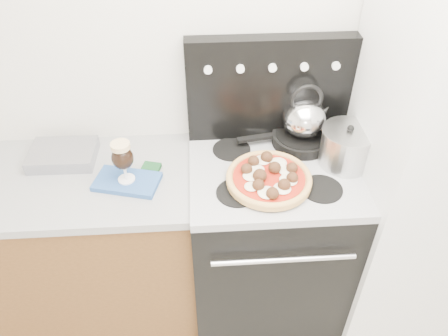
{
  "coord_description": "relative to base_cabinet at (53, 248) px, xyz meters",
  "views": [
    {
      "loc": [
        -0.25,
        -0.31,
        2.18
      ],
      "look_at": [
        -0.15,
        1.05,
        1.04
      ],
      "focal_mm": 35.0,
      "sensor_mm": 36.0,
      "label": 1
    }
  ],
  "objects": [
    {
      "name": "room_shell",
      "position": [
        1.02,
        -0.91,
        0.82
      ],
      "size": [
        3.52,
        3.01,
        2.52
      ],
      "color": "beige",
      "rests_on": "ground"
    },
    {
      "name": "base_cabinet",
      "position": [
        0.0,
        0.0,
        0.0
      ],
      "size": [
        1.45,
        0.6,
        0.86
      ],
      "primitive_type": "cube",
      "color": "brown",
      "rests_on": "ground"
    },
    {
      "name": "countertop",
      "position": [
        0.0,
        0.0,
        0.45
      ],
      "size": [
        1.48,
        0.63,
        0.04
      ],
      "primitive_type": "cube",
      "color": "#969697",
      "rests_on": "base_cabinet"
    },
    {
      "name": "stove_body",
      "position": [
        1.1,
        -0.02,
        0.01
      ],
      "size": [
        0.76,
        0.65,
        0.88
      ],
      "primitive_type": "cube",
      "color": "black",
      "rests_on": "ground"
    },
    {
      "name": "cooktop",
      "position": [
        1.1,
        -0.02,
        0.47
      ],
      "size": [
        0.76,
        0.65,
        0.04
      ],
      "primitive_type": "cube",
      "color": "#ADADB2",
      "rests_on": "stove_body"
    },
    {
      "name": "backguard",
      "position": [
        1.1,
        0.25,
        0.74
      ],
      "size": [
        0.76,
        0.08,
        0.5
      ],
      "primitive_type": "cube",
      "color": "black",
      "rests_on": "cooktop"
    },
    {
      "name": "fridge",
      "position": [
        1.8,
        -0.05,
        0.52
      ],
      "size": [
        0.64,
        0.68,
        1.9
      ],
      "primitive_type": "cube",
      "color": "silver",
      "rests_on": "ground"
    },
    {
      "name": "foil_sheet",
      "position": [
        0.14,
        0.13,
        0.5
      ],
      "size": [
        0.3,
        0.22,
        0.06
      ],
      "primitive_type": "cube",
      "rotation": [
        0.0,
        0.0,
        -0.01
      ],
      "color": "#B8B9C8",
      "rests_on": "countertop"
    },
    {
      "name": "oven_mitt",
      "position": [
        0.45,
        -0.06,
        0.48
      ],
      "size": [
        0.31,
        0.23,
        0.02
      ],
      "primitive_type": "cube",
      "rotation": [
        0.0,
        0.0,
        -0.26
      ],
      "color": "#2A5296",
      "rests_on": "countertop"
    },
    {
      "name": "beer_glass",
      "position": [
        0.45,
        -0.06,
        0.59
      ],
      "size": [
        0.1,
        0.1,
        0.2
      ],
      "primitive_type": null,
      "rotation": [
        0.0,
        0.0,
        -0.09
      ],
      "color": "black",
      "rests_on": "oven_mitt"
    },
    {
      "name": "pizza_pan",
      "position": [
        1.06,
        -0.12,
        0.5
      ],
      "size": [
        0.35,
        0.35,
        0.01
      ],
      "primitive_type": "cylinder",
      "rotation": [
        0.0,
        0.0,
        -0.03
      ],
      "color": "black",
      "rests_on": "cooktop"
    },
    {
      "name": "pizza",
      "position": [
        1.06,
        -0.12,
        0.53
      ],
      "size": [
        0.39,
        0.39,
        0.05
      ],
      "primitive_type": null,
      "rotation": [
        0.0,
        0.0,
        -0.07
      ],
      "color": "#E1BC59",
      "rests_on": "pizza_pan"
    },
    {
      "name": "skillet",
      "position": [
        1.26,
        0.16,
        0.52
      ],
      "size": [
        0.32,
        0.32,
        0.05
      ],
      "primitive_type": "cylinder",
      "rotation": [
        0.0,
        0.0,
        0.17
      ],
      "color": "black",
      "rests_on": "cooktop"
    },
    {
      "name": "tea_kettle",
      "position": [
        1.26,
        0.16,
        0.65
      ],
      "size": [
        0.24,
        0.24,
        0.22
      ],
      "primitive_type": null,
      "rotation": [
        0.0,
        0.0,
        0.19
      ],
      "color": "silver",
      "rests_on": "skillet"
    },
    {
      "name": "stock_pot",
      "position": [
        1.43,
        -0.0,
        0.57
      ],
      "size": [
        0.28,
        0.28,
        0.17
      ],
      "primitive_type": "cylinder",
      "rotation": [
        0.0,
        0.0,
        -0.24
      ],
      "color": "#BABABA",
      "rests_on": "cooktop"
    }
  ]
}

